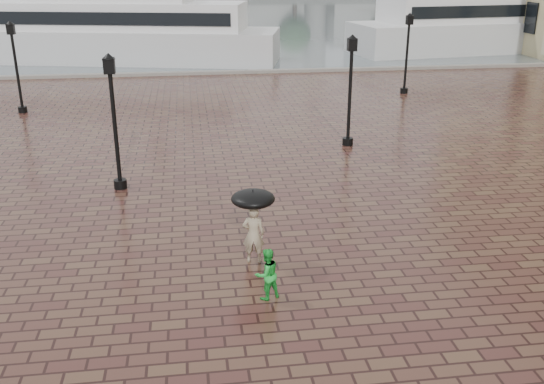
{
  "coord_description": "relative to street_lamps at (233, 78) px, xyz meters",
  "views": [
    {
      "loc": [
        -3.54,
        -9.89,
        7.25
      ],
      "look_at": [
        -1.43,
        5.28,
        1.4
      ],
      "focal_mm": 40.0,
      "sensor_mm": 36.0,
      "label": 1
    }
  ],
  "objects": [
    {
      "name": "harbour_water",
      "position": [
        1.5,
        74.5,
        -2.33
      ],
      "size": [
        240.0,
        240.0,
        0.0
      ],
      "primitive_type": "plane",
      "color": "#4A555A",
      "rests_on": "ground"
    },
    {
      "name": "street_lamps",
      "position": [
        0.0,
        0.0,
        0.0
      ],
      "size": [
        21.44,
        14.44,
        4.4
      ],
      "color": "black",
      "rests_on": "ground"
    },
    {
      "name": "ferry_near",
      "position": [
        -7.45,
        21.37,
        0.13
      ],
      "size": [
        25.66,
        11.63,
        8.19
      ],
      "rotation": [
        0.0,
        0.0,
        -0.23
      ],
      "color": "#BBBBBB",
      "rests_on": "ground"
    },
    {
      "name": "adult_pedestrian",
      "position": [
        -0.59,
        -13.51,
        -1.55
      ],
      "size": [
        0.62,
        0.46,
        1.54
      ],
      "primitive_type": "imported",
      "rotation": [
        0.0,
        0.0,
        2.98
      ],
      "color": "tan",
      "rests_on": "ground"
    },
    {
      "name": "quay_edge",
      "position": [
        1.5,
        14.5,
        -2.33
      ],
      "size": [
        80.0,
        0.6,
        0.3
      ],
      "primitive_type": "cube",
      "color": "slate",
      "rests_on": "ground"
    },
    {
      "name": "child_pedestrian",
      "position": [
        -0.49,
        -15.34,
        -1.71
      ],
      "size": [
        0.74,
        0.67,
        1.23
      ],
      "primitive_type": "imported",
      "rotation": [
        0.0,
        0.0,
        3.56
      ],
      "color": "green",
      "rests_on": "ground"
    },
    {
      "name": "ground",
      "position": [
        1.5,
        -17.5,
        -2.33
      ],
      "size": [
        300.0,
        300.0,
        0.0
      ],
      "primitive_type": "plane",
      "color": "#3B1E1A",
      "rests_on": "ground"
    },
    {
      "name": "umbrella",
      "position": [
        -0.59,
        -13.51,
        -0.58
      ],
      "size": [
        1.1,
        1.1,
        1.1
      ],
      "color": "black",
      "rests_on": "ground"
    },
    {
      "name": "ferry_far",
      "position": [
        24.64,
        23.25,
        0.21
      ],
      "size": [
        26.31,
        9.69,
        8.43
      ],
      "rotation": [
        0.0,
        0.0,
        0.14
      ],
      "color": "#BBBBBB",
      "rests_on": "ground"
    }
  ]
}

